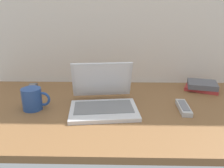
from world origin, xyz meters
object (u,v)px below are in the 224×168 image
Objects in this scene: book_stack at (202,86)px; remote_control_near at (31,89)px; remote_control_far at (184,107)px; laptop at (103,99)px; coffee_mug at (33,99)px.

remote_control_near is at bearing -177.71° from book_stack.
remote_control_far is 0.76× the size of book_stack.
remote_control_far is at bearing -2.34° from laptop.
coffee_mug is 0.71m from remote_control_far.
remote_control_near is at bearing 153.49° from laptop.
book_stack reaches higher than remote_control_far.
laptop is 2.07× the size of remote_control_far.
laptop is at bearing -155.65° from book_stack.
book_stack is (0.89, 0.28, -0.03)m from coffee_mug.
remote_control_far is at bearing 0.62° from coffee_mug.
laptop reaches higher than remote_control_near.
book_stack reaches higher than remote_control_near.
laptop is 2.04× the size of remote_control_near.
remote_control_near is 1.02× the size of remote_control_far.
remote_control_far is at bearing -15.84° from remote_control_near.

